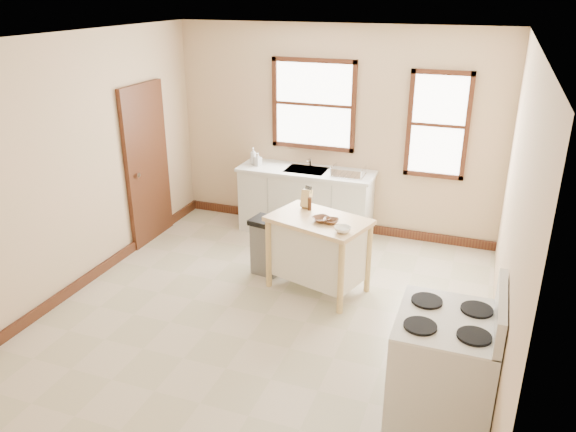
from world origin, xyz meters
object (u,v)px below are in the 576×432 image
at_px(knife_block, 306,199).
at_px(bowl_a, 321,219).
at_px(soap_bottle_b, 258,159).
at_px(trash_bin, 267,246).
at_px(gas_stove, 444,360).
at_px(kitchen_island, 318,254).
at_px(dish_rack, 349,172).
at_px(bowl_b, 331,221).
at_px(pepper_grinder, 310,204).
at_px(bowl_c, 343,229).
at_px(soap_bottle_a, 253,156).

height_order(knife_block, bowl_a, knife_block).
height_order(soap_bottle_b, trash_bin, soap_bottle_b).
bearing_deg(gas_stove, bowl_a, 131.10).
bearing_deg(gas_stove, kitchen_island, 130.97).
xyz_separation_m(kitchen_island, gas_stove, (1.53, -1.77, 0.19)).
xyz_separation_m(soap_bottle_b, gas_stove, (2.86, -3.20, -0.38)).
bearing_deg(gas_stove, soap_bottle_b, 131.83).
bearing_deg(gas_stove, dish_rack, 116.19).
bearing_deg(bowl_b, dish_rack, 97.45).
height_order(dish_rack, gas_stove, gas_stove).
bearing_deg(dish_rack, knife_block, -85.25).
height_order(pepper_grinder, bowl_c, pepper_grinder).
distance_m(soap_bottle_a, knife_block, 1.69).
distance_m(kitchen_island, knife_block, 0.65).
relative_size(soap_bottle_b, pepper_grinder, 1.21).
distance_m(dish_rack, bowl_a, 1.50).
bearing_deg(bowl_a, kitchen_island, 127.38).
height_order(dish_rack, bowl_b, dish_rack).
relative_size(dish_rack, bowl_b, 2.48).
distance_m(pepper_grinder, bowl_a, 0.35).
distance_m(bowl_c, trash_bin, 1.24).
relative_size(pepper_grinder, bowl_b, 0.88).
height_order(kitchen_island, trash_bin, kitchen_island).
bearing_deg(soap_bottle_b, trash_bin, -39.38).
height_order(bowl_a, bowl_c, bowl_c).
xyz_separation_m(bowl_a, gas_stove, (1.49, -1.70, -0.26)).
bearing_deg(soap_bottle_b, bowl_a, -23.56).
height_order(soap_bottle_b, dish_rack, soap_bottle_b).
xyz_separation_m(soap_bottle_b, trash_bin, (0.64, -1.26, -0.66)).
height_order(soap_bottle_a, dish_rack, soap_bottle_a).
bearing_deg(pepper_grinder, bowl_c, -42.24).
xyz_separation_m(kitchen_island, bowl_b, (0.16, -0.08, 0.46)).
bearing_deg(dish_rack, bowl_c, -62.97).
distance_m(kitchen_island, pepper_grinder, 0.58).
bearing_deg(pepper_grinder, soap_bottle_a, 134.28).
bearing_deg(gas_stove, soap_bottle_a, 132.29).
distance_m(bowl_a, gas_stove, 2.27).
relative_size(bowl_a, trash_bin, 0.27).
bearing_deg(pepper_grinder, dish_rack, 83.76).
xyz_separation_m(soap_bottle_a, pepper_grinder, (1.24, -1.27, -0.09)).
relative_size(soap_bottle_a, trash_bin, 0.34).
bearing_deg(dish_rack, pepper_grinder, -81.81).
height_order(knife_block, bowl_c, knife_block).
height_order(pepper_grinder, trash_bin, pepper_grinder).
distance_m(pepper_grinder, bowl_b, 0.44).
relative_size(soap_bottle_b, dish_rack, 0.43).
relative_size(knife_block, trash_bin, 0.29).
xyz_separation_m(dish_rack, knife_block, (-0.20, -1.16, -0.00)).
xyz_separation_m(bowl_b, gas_stove, (1.38, -1.69, -0.26)).
distance_m(kitchen_island, bowl_c, 0.63).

